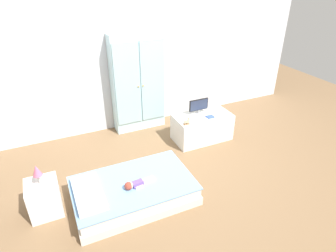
% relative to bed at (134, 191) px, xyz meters
% --- Properties ---
extents(ground_plane, '(10.00, 10.00, 0.02)m').
position_rel_bed_xyz_m(ground_plane, '(0.73, 0.32, -0.13)').
color(ground_plane, brown).
extents(back_wall, '(6.40, 0.05, 2.70)m').
position_rel_bed_xyz_m(back_wall, '(0.73, 1.89, 1.23)').
color(back_wall, silver).
rests_on(back_wall, ground_plane).
extents(bed, '(1.44, 0.89, 0.25)m').
position_rel_bed_xyz_m(bed, '(0.00, 0.00, 0.00)').
color(bed, silver).
rests_on(bed, ground_plane).
extents(pillow, '(0.31, 0.64, 0.07)m').
position_rel_bed_xyz_m(pillow, '(-0.53, 0.00, 0.16)').
color(pillow, silver).
rests_on(pillow, bed).
extents(doll, '(0.39, 0.14, 0.10)m').
position_rel_bed_xyz_m(doll, '(-0.01, -0.08, 0.17)').
color(doll, '#6B4CB2').
rests_on(doll, bed).
extents(nightstand, '(0.35, 0.35, 0.43)m').
position_rel_bed_xyz_m(nightstand, '(-1.00, 0.21, 0.09)').
color(nightstand, white).
rests_on(nightstand, ground_plane).
extents(table_lamp, '(0.10, 0.10, 0.25)m').
position_rel_bed_xyz_m(table_lamp, '(-1.00, 0.21, 0.47)').
color(table_lamp, '#B7B2AD').
rests_on(table_lamp, nightstand).
extents(wardrobe, '(0.87, 0.30, 1.65)m').
position_rel_bed_xyz_m(wardrobe, '(0.69, 1.71, 0.70)').
color(wardrobe, silver).
rests_on(wardrobe, ground_plane).
extents(tv_stand, '(0.92, 0.49, 0.44)m').
position_rel_bed_xyz_m(tv_stand, '(1.48, 0.89, 0.09)').
color(tv_stand, silver).
rests_on(tv_stand, ground_plane).
extents(tv_monitor, '(0.33, 0.10, 0.25)m').
position_rel_bed_xyz_m(tv_monitor, '(1.45, 0.97, 0.46)').
color(tv_monitor, '#99999E').
rests_on(tv_monitor, tv_stand).
extents(rocking_horse_toy, '(0.10, 0.04, 0.12)m').
position_rel_bed_xyz_m(rocking_horse_toy, '(1.11, 0.72, 0.37)').
color(rocking_horse_toy, '#8E6642').
rests_on(rocking_horse_toy, tv_stand).
extents(book_blue, '(0.12, 0.09, 0.02)m').
position_rel_bed_xyz_m(book_blue, '(1.55, 0.78, 0.32)').
color(book_blue, blue).
rests_on(book_blue, tv_stand).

